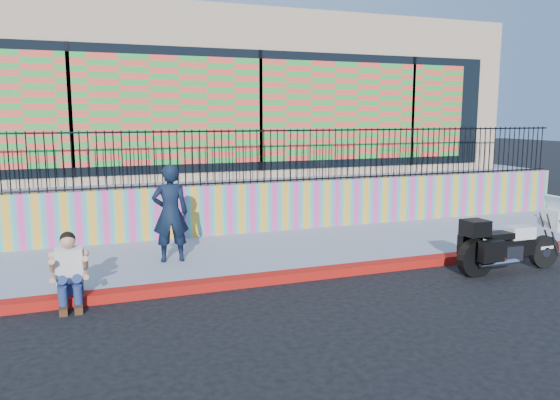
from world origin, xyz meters
name	(u,v)px	position (x,y,z in m)	size (l,w,h in m)	color
ground	(336,275)	(0.00, 0.00, 0.00)	(90.00, 90.00, 0.00)	black
red_curb	(336,271)	(0.00, 0.00, 0.07)	(16.00, 0.30, 0.15)	#9E180B
sidewalk	(300,249)	(0.00, 1.65, 0.07)	(16.00, 3.00, 0.15)	gray
mural_wall	(273,207)	(0.00, 3.25, 0.70)	(16.00, 0.20, 1.10)	#E63C96
metal_fence	(273,156)	(0.00, 3.25, 1.85)	(15.80, 0.04, 1.20)	black
elevated_platform	(219,184)	(0.00, 8.35, 0.62)	(16.00, 10.00, 1.25)	gray
storefront_building	(219,99)	(0.00, 8.13, 3.25)	(14.00, 8.06, 4.00)	tan
police_motorcycle	(510,241)	(2.94, -0.88, 0.55)	(2.12, 0.70, 1.32)	black
police_officer	(170,213)	(-2.61, 1.38, 1.03)	(0.64, 0.42, 1.75)	black
seated_man	(70,277)	(-4.31, -0.10, 0.45)	(0.54, 0.71, 1.06)	navy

